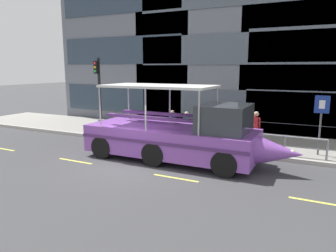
{
  "coord_description": "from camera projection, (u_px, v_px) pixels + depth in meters",
  "views": [
    {
      "loc": [
        6.94,
        -10.76,
        3.98
      ],
      "look_at": [
        0.61,
        2.12,
        1.3
      ],
      "focal_mm": 33.24,
      "sensor_mm": 36.0,
      "label": 1
    }
  ],
  "objects": [
    {
      "name": "ground_plane",
      "position": [
        133.0,
        163.0,
        13.23
      ],
      "size": [
        120.0,
        120.0,
        0.0
      ],
      "primitive_type": "plane",
      "color": "#3D3D3F"
    },
    {
      "name": "sidewalk",
      "position": [
        185.0,
        136.0,
        18.15
      ],
      "size": [
        32.0,
        4.8,
        0.18
      ],
      "primitive_type": "cube",
      "color": "gray",
      "rests_on": "ground_plane"
    },
    {
      "name": "curb_edge",
      "position": [
        166.0,
        145.0,
        15.96
      ],
      "size": [
        32.0,
        0.18,
        0.18
      ],
      "primitive_type": "cube",
      "color": "#B2ADA3",
      "rests_on": "ground_plane"
    },
    {
      "name": "lane_centreline",
      "position": [
        121.0,
        169.0,
        12.45
      ],
      "size": [
        25.8,
        0.12,
        0.01
      ],
      "color": "#DBD64C",
      "rests_on": "ground_plane"
    },
    {
      "name": "curb_guardrail",
      "position": [
        194.0,
        133.0,
        15.51
      ],
      "size": [
        11.97,
        0.09,
        0.89
      ],
      "color": "gray",
      "rests_on": "sidewalk"
    },
    {
      "name": "traffic_light_pole",
      "position": [
        99.0,
        88.0,
        18.19
      ],
      "size": [
        0.24,
        0.46,
        4.39
      ],
      "color": "black",
      "rests_on": "sidewalk"
    },
    {
      "name": "parking_sign",
      "position": [
        321.0,
        115.0,
        13.5
      ],
      "size": [
        0.6,
        0.12,
        2.64
      ],
      "color": "#4C4F54",
      "rests_on": "sidewalk"
    },
    {
      "name": "duck_tour_boat",
      "position": [
        181.0,
        136.0,
        13.33
      ],
      "size": [
        9.31,
        2.66,
        3.26
      ],
      "color": "purple",
      "rests_on": "ground_plane"
    },
    {
      "name": "pedestrian_near_bow",
      "position": [
        256.0,
        126.0,
        14.83
      ],
      "size": [
        0.46,
        0.33,
        1.78
      ],
      "color": "#1E2338",
      "rests_on": "sidewalk"
    },
    {
      "name": "pedestrian_mid_left",
      "position": [
        186.0,
        123.0,
        16.35
      ],
      "size": [
        0.27,
        0.42,
        1.57
      ],
      "color": "black",
      "rests_on": "sidewalk"
    },
    {
      "name": "pedestrian_mid_right",
      "position": [
        172.0,
        122.0,
        16.65
      ],
      "size": [
        0.22,
        0.46,
        1.59
      ],
      "color": "#1E2338",
      "rests_on": "sidewalk"
    }
  ]
}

